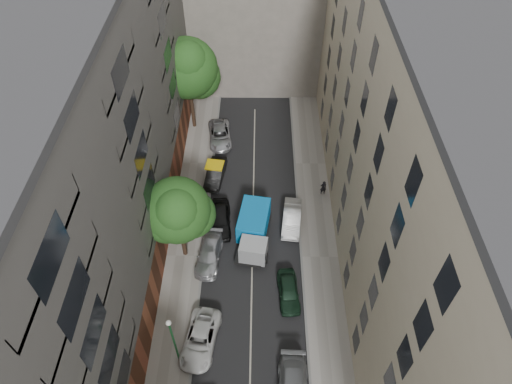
{
  "coord_description": "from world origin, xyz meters",
  "views": [
    {
      "loc": [
        0.5,
        -21.39,
        30.94
      ],
      "look_at": [
        0.29,
        1.72,
        6.0
      ],
      "focal_mm": 32.0,
      "sensor_mm": 36.0,
      "label": 1
    }
  ],
  "objects_px": {
    "tarp_truck": "(254,230)",
    "car_left_5": "(215,173)",
    "car_right_2": "(289,291)",
    "car_left_4": "(220,219)",
    "tree_far": "(188,70)",
    "car_left_2": "(200,339)",
    "car_left_3": "(209,254)",
    "car_right_3": "(292,218)",
    "lamp_post": "(173,337)",
    "car_left_6": "(220,135)",
    "tree_mid": "(178,212)",
    "pedestrian": "(323,187)"
  },
  "relations": [
    {
      "from": "tarp_truck",
      "to": "car_left_5",
      "type": "xyz_separation_m",
      "value": [
        -3.7,
        7.3,
        -0.74
      ]
    },
    {
      "from": "car_right_2",
      "to": "car_left_4",
      "type": "bearing_deg",
      "value": 124.6
    },
    {
      "from": "tarp_truck",
      "to": "tree_far",
      "type": "height_order",
      "value": "tree_far"
    },
    {
      "from": "car_left_2",
      "to": "car_left_3",
      "type": "xyz_separation_m",
      "value": [
        0.05,
        7.16,
        -0.0
      ]
    },
    {
      "from": "car_right_3",
      "to": "lamp_post",
      "type": "height_order",
      "value": "lamp_post"
    },
    {
      "from": "car_left_3",
      "to": "car_left_5",
      "type": "xyz_separation_m",
      "value": [
        -0.14,
        9.2,
        0.03
      ]
    },
    {
      "from": "car_left_4",
      "to": "car_left_5",
      "type": "bearing_deg",
      "value": 93.79
    },
    {
      "from": "car_left_6",
      "to": "car_right_2",
      "type": "relative_size",
      "value": 1.26
    },
    {
      "from": "car_left_3",
      "to": "tree_mid",
      "type": "height_order",
      "value": "tree_mid"
    },
    {
      "from": "car_left_6",
      "to": "car_right_3",
      "type": "relative_size",
      "value": 1.12
    },
    {
      "from": "car_left_4",
      "to": "car_right_2",
      "type": "relative_size",
      "value": 1.15
    },
    {
      "from": "car_left_5",
      "to": "lamp_post",
      "type": "distance_m",
      "value": 17.92
    },
    {
      "from": "car_left_4",
      "to": "pedestrian",
      "type": "height_order",
      "value": "pedestrian"
    },
    {
      "from": "car_right_3",
      "to": "tarp_truck",
      "type": "bearing_deg",
      "value": -143.5
    },
    {
      "from": "car_left_3",
      "to": "tree_mid",
      "type": "distance_m",
      "value": 5.16
    },
    {
      "from": "car_left_5",
      "to": "car_left_6",
      "type": "xyz_separation_m",
      "value": [
        0.07,
        5.6,
        -0.02
      ]
    },
    {
      "from": "car_left_4",
      "to": "car_right_2",
      "type": "xyz_separation_m",
      "value": [
        5.6,
        -6.91,
        -0.1
      ]
    },
    {
      "from": "car_left_3",
      "to": "car_right_2",
      "type": "height_order",
      "value": "car_left_3"
    },
    {
      "from": "car_right_2",
      "to": "tree_mid",
      "type": "height_order",
      "value": "tree_mid"
    },
    {
      "from": "car_left_6",
      "to": "car_right_2",
      "type": "distance_m",
      "value": 19.19
    },
    {
      "from": "lamp_post",
      "to": "car_left_6",
      "type": "bearing_deg",
      "value": 86.7
    },
    {
      "from": "car_left_2",
      "to": "car_left_5",
      "type": "distance_m",
      "value": 16.36
    },
    {
      "from": "car_left_5",
      "to": "pedestrian",
      "type": "relative_size",
      "value": 2.71
    },
    {
      "from": "car_right_3",
      "to": "tree_mid",
      "type": "height_order",
      "value": "tree_mid"
    },
    {
      "from": "lamp_post",
      "to": "car_right_3",
      "type": "bearing_deg",
      "value": 56.08
    },
    {
      "from": "car_left_3",
      "to": "car_right_2",
      "type": "bearing_deg",
      "value": -21.82
    },
    {
      "from": "tree_mid",
      "to": "pedestrian",
      "type": "bearing_deg",
      "value": 30.47
    },
    {
      "from": "car_left_3",
      "to": "lamp_post",
      "type": "height_order",
      "value": "lamp_post"
    },
    {
      "from": "car_left_2",
      "to": "tree_far",
      "type": "xyz_separation_m",
      "value": [
        -2.79,
        24.0,
        6.27
      ]
    },
    {
      "from": "car_left_5",
      "to": "car_right_3",
      "type": "distance_m",
      "value": 8.8
    },
    {
      "from": "car_left_5",
      "to": "tree_mid",
      "type": "distance_m",
      "value": 10.2
    },
    {
      "from": "car_left_4",
      "to": "car_right_3",
      "type": "distance_m",
      "value": 6.15
    },
    {
      "from": "tarp_truck",
      "to": "tree_far",
      "type": "xyz_separation_m",
      "value": [
        -6.41,
        14.93,
        5.49
      ]
    },
    {
      "from": "car_left_5",
      "to": "car_right_2",
      "type": "height_order",
      "value": "car_left_5"
    },
    {
      "from": "car_left_4",
      "to": "car_right_2",
      "type": "height_order",
      "value": "car_left_4"
    },
    {
      "from": "car_right_2",
      "to": "tree_far",
      "type": "distance_m",
      "value": 22.98
    },
    {
      "from": "car_left_2",
      "to": "car_left_3",
      "type": "height_order",
      "value": "car_left_2"
    },
    {
      "from": "tarp_truck",
      "to": "car_left_4",
      "type": "bearing_deg",
      "value": 158.77
    },
    {
      "from": "car_left_2",
      "to": "car_left_3",
      "type": "relative_size",
      "value": 1.05
    },
    {
      "from": "tarp_truck",
      "to": "car_right_3",
      "type": "bearing_deg",
      "value": 39.47
    },
    {
      "from": "tarp_truck",
      "to": "car_left_4",
      "type": "relative_size",
      "value": 1.34
    },
    {
      "from": "car_right_2",
      "to": "car_left_2",
      "type": "bearing_deg",
      "value": -153.02
    },
    {
      "from": "tree_far",
      "to": "car_left_4",
      "type": "bearing_deg",
      "value": -75.16
    },
    {
      "from": "car_left_2",
      "to": "car_left_6",
      "type": "relative_size",
      "value": 0.98
    },
    {
      "from": "pedestrian",
      "to": "tree_mid",
      "type": "bearing_deg",
      "value": 23.0
    },
    {
      "from": "car_left_2",
      "to": "car_right_2",
      "type": "xyz_separation_m",
      "value": [
        6.31,
        3.85,
        -0.0
      ]
    },
    {
      "from": "car_right_2",
      "to": "tree_far",
      "type": "relative_size",
      "value": 0.38
    },
    {
      "from": "lamp_post",
      "to": "car_right_2",
      "type": "bearing_deg",
      "value": 33.7
    },
    {
      "from": "car_right_2",
      "to": "tree_far",
      "type": "bearing_deg",
      "value": 109.91
    },
    {
      "from": "car_left_6",
      "to": "car_left_4",
      "type": "bearing_deg",
      "value": -93.3
    }
  ]
}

